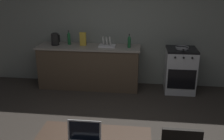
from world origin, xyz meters
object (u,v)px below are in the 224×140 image
stove_oven (180,70)px  cereal_box (83,39)px  frying_pan (182,48)px  dish_rack (107,44)px  bottle_b (69,38)px  bottle (129,41)px  electric_kettle (55,39)px

stove_oven → cereal_box: (-2.03, 0.02, 0.60)m
frying_pan → dish_rack: 1.52m
stove_oven → bottle_b: size_ratio=3.05×
bottle → stove_oven: bearing=2.6°
electric_kettle → cereal_box: bearing=1.9°
bottle → cereal_box: 0.97m
cereal_box → dish_rack: 0.52m
stove_oven → frying_pan: frying_pan is taller
electric_kettle → bottle_b: bottle_b is taller
stove_oven → cereal_box: bearing=179.4°
electric_kettle → bottle: bottle is taller
electric_kettle → bottle_b: (0.28, 0.08, 0.02)m
electric_kettle → cereal_box: size_ratio=0.93×
frying_pan → bottle_b: (-2.35, 0.11, 0.12)m
bottle_b → bottle: bearing=-5.8°
dish_rack → bottle_b: bearing=174.5°
electric_kettle → dish_rack: 1.11m
stove_oven → bottle: (-1.06, -0.05, 0.59)m
cereal_box → dish_rack: size_ratio=0.82×
cereal_box → bottle: bearing=-4.1°
stove_oven → bottle_b: bearing=178.0°
bottle_b → cereal_box: bearing=-10.7°
bottle_b → stove_oven: bearing=-2.0°
bottle → frying_pan: (1.06, 0.02, -0.11)m
frying_pan → cereal_box: (-2.03, 0.05, 0.12)m
stove_oven → bottle_b: 2.42m
dish_rack → bottle: bearing=-6.2°
stove_oven → bottle: bottle is taller
electric_kettle → dish_rack: (1.11, 0.00, -0.08)m
bottle → dish_rack: bearing=173.8°
stove_oven → frying_pan: bearing=-90.8°
dish_rack → cereal_box: bearing=177.8°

